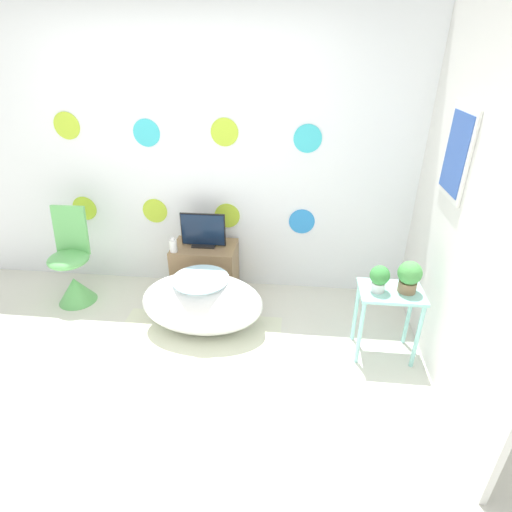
{
  "coord_description": "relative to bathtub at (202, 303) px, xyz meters",
  "views": [
    {
      "loc": [
        0.98,
        -1.89,
        2.19
      ],
      "look_at": [
        0.7,
        0.77,
        0.77
      ],
      "focal_mm": 28.0,
      "sensor_mm": 36.0,
      "label": 1
    }
  ],
  "objects": [
    {
      "name": "potted_plant_right",
      "position": [
        1.58,
        -0.15,
        0.45
      ],
      "size": [
        0.17,
        0.17,
        0.24
      ],
      "color": "#8C6B4C",
      "rests_on": "side_table"
    },
    {
      "name": "side_table",
      "position": [
        1.48,
        -0.15,
        0.2
      ],
      "size": [
        0.47,
        0.33,
        0.58
      ],
      "color": "#99E0D8",
      "rests_on": "ground_plane"
    },
    {
      "name": "ground_plane",
      "position": [
        -0.23,
        -0.83,
        -0.26
      ],
      "size": [
        12.0,
        12.0,
        0.0
      ],
      "primitive_type": "plane",
      "color": "silver"
    },
    {
      "name": "rug",
      "position": [
        -0.03,
        -0.15,
        -0.26
      ],
      "size": [
        1.39,
        0.73,
        0.01
      ],
      "color": "silver",
      "rests_on": "ground_plane"
    },
    {
      "name": "wall_right",
      "position": [
        1.82,
        -0.03,
        1.04
      ],
      "size": [
        0.06,
        2.61,
        2.6
      ],
      "color": "silver",
      "rests_on": "ground_plane"
    },
    {
      "name": "wall_back_dotted",
      "position": [
        -0.24,
        0.8,
        1.04
      ],
      "size": [
        5.07,
        0.05,
        2.6
      ],
      "color": "white",
      "rests_on": "ground_plane"
    },
    {
      "name": "vase",
      "position": [
        -0.34,
        0.4,
        0.32
      ],
      "size": [
        0.07,
        0.07,
        0.14
      ],
      "color": "white",
      "rests_on": "tv_cabinet"
    },
    {
      "name": "chair",
      "position": [
        -1.3,
        0.3,
        0.03
      ],
      "size": [
        0.37,
        0.37,
        0.91
      ],
      "color": "#66C166",
      "rests_on": "ground_plane"
    },
    {
      "name": "tv_cabinet",
      "position": [
        -0.09,
        0.55,
        0.0
      ],
      "size": [
        0.59,
        0.4,
        0.52
      ],
      "color": "#8E704C",
      "rests_on": "ground_plane"
    },
    {
      "name": "tv",
      "position": [
        -0.09,
        0.55,
        0.41
      ],
      "size": [
        0.41,
        0.12,
        0.32
      ],
      "color": "black",
      "rests_on": "tv_cabinet"
    },
    {
      "name": "bathtub",
      "position": [
        0.0,
        0.0,
        0.0
      ],
      "size": [
        1.03,
        0.57,
        0.52
      ],
      "color": "white",
      "rests_on": "ground_plane"
    },
    {
      "name": "potted_plant_left",
      "position": [
        1.37,
        -0.17,
        0.44
      ],
      "size": [
        0.14,
        0.14,
        0.2
      ],
      "color": "white",
      "rests_on": "side_table"
    }
  ]
}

